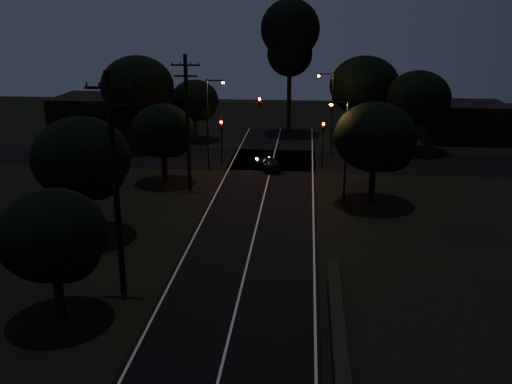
{
  "coord_description": "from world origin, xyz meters",
  "views": [
    {
      "loc": [
        3.12,
        -10.57,
        13.58
      ],
      "look_at": [
        0.0,
        24.0,
        2.5
      ],
      "focal_mm": 40.0,
      "sensor_mm": 36.0,
      "label": 1
    }
  ],
  "objects_px": {
    "utility_pole_mid": "(115,181)",
    "signal_mast": "(240,118)",
    "car": "(269,163)",
    "tall_pine": "(290,37)",
    "streetlight_b": "(330,109)",
    "signal_left": "(222,134)",
    "streetlight_a": "(210,118)",
    "signal_right": "(323,136)",
    "streetlight_c": "(344,145)",
    "utility_pole_far": "(187,121)"
  },
  "relations": [
    {
      "from": "streetlight_a",
      "to": "utility_pole_far",
      "type": "bearing_deg",
      "value": -96.59
    },
    {
      "from": "utility_pole_far",
      "to": "tall_pine",
      "type": "height_order",
      "value": "tall_pine"
    },
    {
      "from": "tall_pine",
      "to": "streetlight_a",
      "type": "distance_m",
      "value": 19.13
    },
    {
      "from": "signal_right",
      "to": "streetlight_c",
      "type": "height_order",
      "value": "streetlight_c"
    },
    {
      "from": "utility_pole_mid",
      "to": "streetlight_c",
      "type": "height_order",
      "value": "utility_pole_mid"
    },
    {
      "from": "utility_pole_far",
      "to": "streetlight_c",
      "type": "bearing_deg",
      "value": -9.6
    },
    {
      "from": "utility_pole_mid",
      "to": "signal_mast",
      "type": "relative_size",
      "value": 1.76
    },
    {
      "from": "utility_pole_mid",
      "to": "streetlight_b",
      "type": "bearing_deg",
      "value": 68.7
    },
    {
      "from": "streetlight_a",
      "to": "streetlight_c",
      "type": "bearing_deg",
      "value": -35.69
    },
    {
      "from": "streetlight_a",
      "to": "streetlight_b",
      "type": "xyz_separation_m",
      "value": [
        10.61,
        6.0,
        0.0
      ]
    },
    {
      "from": "tall_pine",
      "to": "streetlight_c",
      "type": "distance_m",
      "value": 26.25
    },
    {
      "from": "utility_pole_mid",
      "to": "streetlight_c",
      "type": "relative_size",
      "value": 1.47
    },
    {
      "from": "utility_pole_mid",
      "to": "tall_pine",
      "type": "bearing_deg",
      "value": 80.07
    },
    {
      "from": "streetlight_c",
      "to": "utility_pole_mid",
      "type": "bearing_deg",
      "value": -128.26
    },
    {
      "from": "signal_right",
      "to": "streetlight_c",
      "type": "relative_size",
      "value": 0.55
    },
    {
      "from": "utility_pole_mid",
      "to": "signal_mast",
      "type": "xyz_separation_m",
      "value": [
        3.09,
        24.99,
        -1.4
      ]
    },
    {
      "from": "signal_mast",
      "to": "streetlight_b",
      "type": "bearing_deg",
      "value": 25.99
    },
    {
      "from": "utility_pole_mid",
      "to": "car",
      "type": "bearing_deg",
      "value": 76.05
    },
    {
      "from": "utility_pole_far",
      "to": "signal_right",
      "type": "bearing_deg",
      "value": 37.0
    },
    {
      "from": "signal_left",
      "to": "car",
      "type": "bearing_deg",
      "value": -18.65
    },
    {
      "from": "signal_left",
      "to": "signal_right",
      "type": "height_order",
      "value": "same"
    },
    {
      "from": "utility_pole_far",
      "to": "streetlight_a",
      "type": "height_order",
      "value": "utility_pole_far"
    },
    {
      "from": "car",
      "to": "tall_pine",
      "type": "bearing_deg",
      "value": -115.94
    },
    {
      "from": "tall_pine",
      "to": "streetlight_a",
      "type": "height_order",
      "value": "tall_pine"
    },
    {
      "from": "signal_left",
      "to": "signal_mast",
      "type": "bearing_deg",
      "value": 0.13
    },
    {
      "from": "signal_left",
      "to": "streetlight_b",
      "type": "distance_m",
      "value": 10.84
    },
    {
      "from": "tall_pine",
      "to": "signal_right",
      "type": "height_order",
      "value": "tall_pine"
    },
    {
      "from": "tall_pine",
      "to": "signal_mast",
      "type": "xyz_separation_m",
      "value": [
        -3.91,
        -15.01,
        -6.41
      ]
    },
    {
      "from": "tall_pine",
      "to": "streetlight_b",
      "type": "bearing_deg",
      "value": -68.62
    },
    {
      "from": "streetlight_a",
      "to": "car",
      "type": "height_order",
      "value": "streetlight_a"
    },
    {
      "from": "streetlight_b",
      "to": "streetlight_c",
      "type": "relative_size",
      "value": 1.07
    },
    {
      "from": "utility_pole_far",
      "to": "signal_right",
      "type": "relative_size",
      "value": 2.56
    },
    {
      "from": "signal_left",
      "to": "streetlight_b",
      "type": "bearing_deg",
      "value": 22.05
    },
    {
      "from": "signal_mast",
      "to": "streetlight_b",
      "type": "distance_m",
      "value": 9.15
    },
    {
      "from": "utility_pole_far",
      "to": "signal_mast",
      "type": "relative_size",
      "value": 1.68
    },
    {
      "from": "utility_pole_mid",
      "to": "streetlight_b",
      "type": "distance_m",
      "value": 31.15
    },
    {
      "from": "streetlight_b",
      "to": "streetlight_a",
      "type": "bearing_deg",
      "value": -150.52
    },
    {
      "from": "utility_pole_far",
      "to": "tall_pine",
      "type": "xyz_separation_m",
      "value": [
        7.0,
        23.0,
        5.26
      ]
    },
    {
      "from": "utility_pole_mid",
      "to": "signal_left",
      "type": "relative_size",
      "value": 2.68
    },
    {
      "from": "tall_pine",
      "to": "signal_right",
      "type": "xyz_separation_m",
      "value": [
        3.6,
        -15.01,
        -7.91
      ]
    },
    {
      "from": "utility_pole_mid",
      "to": "streetlight_a",
      "type": "bearing_deg",
      "value": 88.27
    },
    {
      "from": "streetlight_a",
      "to": "car",
      "type": "relative_size",
      "value": 2.24
    },
    {
      "from": "streetlight_a",
      "to": "signal_right",
      "type": "bearing_deg",
      "value": 11.34
    },
    {
      "from": "utility_pole_mid",
      "to": "utility_pole_far",
      "type": "distance_m",
      "value": 17.0
    },
    {
      "from": "tall_pine",
      "to": "streetlight_c",
      "type": "height_order",
      "value": "tall_pine"
    },
    {
      "from": "streetlight_a",
      "to": "signal_mast",
      "type": "bearing_deg",
      "value": 39.77
    },
    {
      "from": "utility_pole_mid",
      "to": "signal_mast",
      "type": "height_order",
      "value": "utility_pole_mid"
    },
    {
      "from": "signal_left",
      "to": "streetlight_c",
      "type": "relative_size",
      "value": 0.55
    },
    {
      "from": "tall_pine",
      "to": "car",
      "type": "height_order",
      "value": "tall_pine"
    },
    {
      "from": "tall_pine",
      "to": "signal_mast",
      "type": "distance_m",
      "value": 16.78
    }
  ]
}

